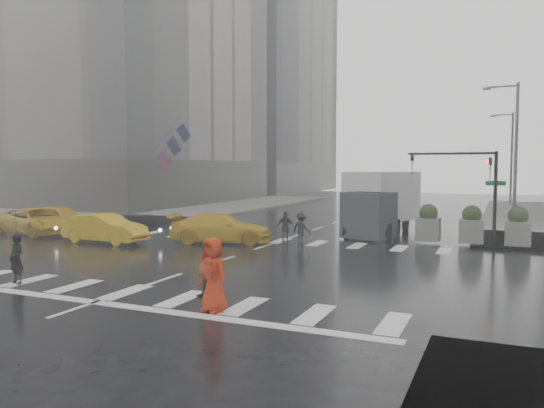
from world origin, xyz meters
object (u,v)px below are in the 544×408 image
at_px(pedestrian_orange, 213,275).
at_px(box_truck, 379,201).
at_px(pedestrian_brown, 209,271).
at_px(taxi_front, 59,218).
at_px(traffic_signal_pole, 473,179).
at_px(taxi_mid, 105,228).

relative_size(pedestrian_orange, box_truck, 0.30).
xyz_separation_m(pedestrian_brown, taxi_front, (-16.21, 10.34, -0.03)).
distance_m(traffic_signal_pole, pedestrian_orange, 15.96).
relative_size(taxi_front, box_truck, 0.68).
bearing_deg(pedestrian_orange, traffic_signal_pole, 88.93).
xyz_separation_m(traffic_signal_pole, taxi_mid, (-16.74, -6.01, -2.50)).
xyz_separation_m(pedestrian_orange, taxi_mid, (-11.21, 8.80, -0.26)).
distance_m(traffic_signal_pole, taxi_mid, 17.96).
distance_m(taxi_front, box_truck, 18.56).
relative_size(taxi_front, taxi_mid, 1.03).
bearing_deg(taxi_front, box_truck, -77.73).
distance_m(pedestrian_brown, pedestrian_orange, 1.50).
relative_size(pedestrian_brown, taxi_mid, 0.36).
height_order(pedestrian_brown, box_truck, box_truck).
distance_m(traffic_signal_pole, box_truck, 5.82).
height_order(taxi_front, taxi_mid, taxi_front).
distance_m(traffic_signal_pole, taxi_front, 22.94).
relative_size(pedestrian_brown, pedestrian_orange, 0.81).
height_order(traffic_signal_pole, pedestrian_brown, traffic_signal_pole).
bearing_deg(traffic_signal_pole, pedestrian_orange, -110.45).
xyz_separation_m(taxi_mid, box_truck, (11.73, 8.65, 1.14)).
distance_m(pedestrian_brown, taxi_mid, 12.85).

